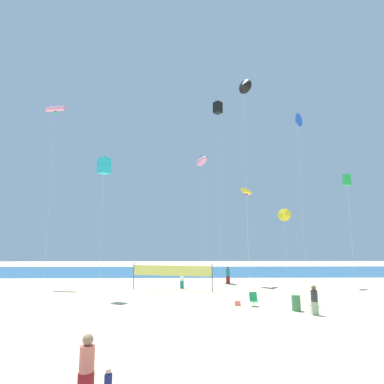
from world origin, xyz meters
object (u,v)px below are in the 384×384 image
Objects in this scene: volleyball_net at (172,272)px; kite_green_box at (347,180)px; beach_handbag at (238,303)px; kite_blue_delta at (297,121)px; beachgoer_teal_shirt at (228,275)px; kite_yellow_tube at (246,192)px; beachgoer_charcoal_shirt at (314,299)px; kite_pink_inflatable at (202,161)px; kite_cyan_box at (104,166)px; mother_figure at (87,366)px; beachgoer_white_shirt at (182,279)px; kite_pink_tube at (56,109)px; trash_barrel at (296,303)px; kite_yellow_delta at (284,215)px; kite_black_delta at (244,86)px; folding_beach_chair at (254,299)px; kite_black_box at (218,108)px.

kite_green_box is at bearing -27.28° from volleyball_net.
kite_blue_delta is (8.97, 11.57, 17.67)m from beach_handbag.
beachgoer_teal_shirt is 0.18× the size of kite_yellow_tube.
beachgoer_charcoal_shirt is 23.03m from kite_pink_inflatable.
kite_cyan_box is at bearing 162.05° from beach_handbag.
beachgoer_charcoal_shirt is 4.52× the size of beach_handbag.
beach_handbag is at bearing -113.46° from beachgoer_charcoal_shirt.
kite_pink_inflatable reaches higher than mother_figure.
beachgoer_white_shirt is at bearing -166.71° from kite_blue_delta.
kite_blue_delta is 26.75m from kite_pink_tube.
kite_blue_delta is (13.74, 4.34, 16.20)m from volleyball_net.
kite_pink_inflatable is at bearing 68.06° from volleyball_net.
trash_barrel is 19.90m from kite_yellow_delta.
kite_cyan_box is (-11.21, -8.76, 9.55)m from beachgoer_teal_shirt.
mother_figure is 1.00× the size of beachgoer_teal_shirt.
kite_blue_delta reaches higher than beachgoer_white_shirt.
kite_pink_inflatable is at bearing 136.95° from kite_yellow_tube.
kite_pink_inflatable is at bearing 105.64° from kite_black_delta.
beachgoer_teal_shirt is at bearing -154.68° from beachgoer_charcoal_shirt.
mother_figure is at bearing -76.23° from kite_cyan_box.
kite_green_box is at bearing -21.75° from kite_pink_tube.
beachgoer_white_shirt is at bearing -109.04° from kite_pink_inflatable.
kite_pink_tube is at bearing 148.50° from beach_handbag.
trash_barrel is 2.51× the size of beach_handbag.
trash_barrel is 22.20m from kite_pink_inflatable.
kite_pink_tube is at bearing 134.74° from kite_cyan_box.
kite_blue_delta is at bearing 175.16° from beachgoer_charcoal_shirt.
kite_black_delta is (11.82, 0.39, 7.38)m from kite_cyan_box.
folding_beach_chair is at bearing -17.45° from kite_cyan_box.
folding_beach_chair is 1.12m from beach_handbag.
kite_black_delta is at bearing -29.09° from volleyball_net.
beach_handbag is 0.04× the size of kite_yellow_delta.
kite_blue_delta reaches higher than kite_black_delta.
kite_pink_tube is at bearing 158.25° from kite_green_box.
beach_handbag is (3.86, -8.54, -0.68)m from beachgoer_white_shirt.
beachgoer_charcoal_shirt is at bearing -108.54° from kite_blue_delta.
kite_blue_delta is at bearing 67.37° from trash_barrel.
beachgoer_charcoal_shirt is at bearing 154.00° from beachgoer_teal_shirt.
beach_handbag is 0.04× the size of kite_green_box.
kite_green_box is at bearing -57.73° from kite_black_box.
beachgoer_teal_shirt is 19.17m from kite_black_box.
mother_figure is 31.67m from kite_pink_inflatable.
trash_barrel is 17.69m from kite_cyan_box.
beachgoer_teal_shirt reaches higher than beachgoer_white_shirt.
folding_beach_chair is (0.11, -12.32, -0.46)m from beachgoer_teal_shirt.
mother_figure is 33.54m from kite_yellow_delta.
kite_cyan_box is 22.74m from kite_yellow_delta.
kite_blue_delta is at bearing 52.21° from beach_handbag.
beachgoer_white_shirt is 1.65× the size of trash_barrel.
folding_beach_chair is at bearing 144.52° from trash_barrel.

